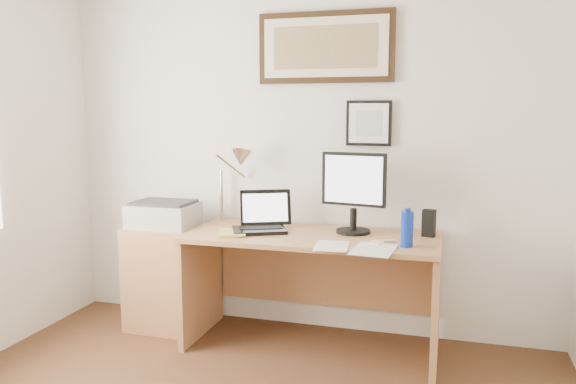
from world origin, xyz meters
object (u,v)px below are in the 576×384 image
at_px(lcd_monitor, 354,189).
at_px(laptop, 262,222).
at_px(side_cabinet, 167,277).
at_px(water_bottle, 407,229).
at_px(printer, 164,214).
at_px(book, 219,233).
at_px(desk, 315,267).

bearing_deg(lcd_monitor, laptop, -171.96).
bearing_deg(lcd_monitor, side_cabinet, -177.32).
bearing_deg(water_bottle, printer, 172.61).
xyz_separation_m(book, desk, (0.57, 0.25, -0.24)).
xyz_separation_m(water_bottle, lcd_monitor, (-0.36, 0.28, 0.19)).
distance_m(laptop, lcd_monitor, 0.64).
bearing_deg(book, laptop, 40.51).
height_order(side_cabinet, water_bottle, water_bottle).
relative_size(water_bottle, laptop, 0.49).
bearing_deg(water_bottle, side_cabinet, 172.74).
xyz_separation_m(book, lcd_monitor, (0.82, 0.27, 0.28)).
bearing_deg(lcd_monitor, printer, -177.55).
bearing_deg(desk, lcd_monitor, 6.15).
height_order(side_cabinet, printer, printer).
bearing_deg(side_cabinet, printer, 151.48).
relative_size(laptop, printer, 0.96).
bearing_deg(desk, water_bottle, -22.36).
distance_m(book, lcd_monitor, 0.91).
distance_m(water_bottle, book, 1.18).
bearing_deg(printer, book, -23.26).
distance_m(water_bottle, printer, 1.70).
bearing_deg(side_cabinet, book, -23.15).
height_order(desk, laptop, laptop).
bearing_deg(water_bottle, laptop, 168.64).
relative_size(desk, lcd_monitor, 3.08).
xyz_separation_m(water_bottle, printer, (-1.68, 0.22, -0.04)).
xyz_separation_m(laptop, lcd_monitor, (0.59, 0.08, 0.23)).
bearing_deg(book, side_cabinet, 156.85).
bearing_deg(lcd_monitor, desk, -173.85).
height_order(lcd_monitor, printer, lcd_monitor).
relative_size(side_cabinet, printer, 1.66).
bearing_deg(printer, lcd_monitor, 2.45).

